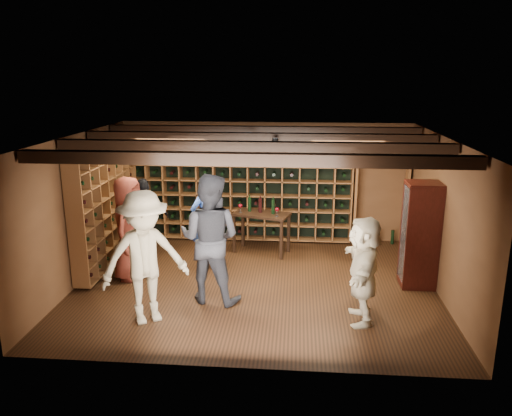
# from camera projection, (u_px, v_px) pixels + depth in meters

# --- Properties ---
(ground) EXTENTS (6.00, 6.00, 0.00)m
(ground) POSITION_uv_depth(u_px,v_px,m) (255.00, 284.00, 8.49)
(ground) COLOR black
(ground) RESTS_ON ground
(room_shell) EXTENTS (6.00, 6.00, 6.00)m
(room_shell) POSITION_uv_depth(u_px,v_px,m) (255.00, 142.00, 7.90)
(room_shell) COLOR brown
(room_shell) RESTS_ON ground
(wine_rack_back) EXTENTS (4.65, 0.30, 2.20)m
(wine_rack_back) POSITION_uv_depth(u_px,v_px,m) (240.00, 188.00, 10.47)
(wine_rack_back) COLOR brown
(wine_rack_back) RESTS_ON ground
(wine_rack_left) EXTENTS (0.30, 2.65, 2.20)m
(wine_rack_left) POSITION_uv_depth(u_px,v_px,m) (106.00, 203.00, 9.21)
(wine_rack_left) COLOR brown
(wine_rack_left) RESTS_ON ground
(crate_shelf) EXTENTS (1.20, 0.32, 2.07)m
(crate_shelf) POSITION_uv_depth(u_px,v_px,m) (383.00, 170.00, 10.11)
(crate_shelf) COLOR brown
(crate_shelf) RESTS_ON ground
(display_cabinet) EXTENTS (0.55, 0.50, 1.75)m
(display_cabinet) POSITION_uv_depth(u_px,v_px,m) (420.00, 237.00, 8.24)
(display_cabinet) COLOR #350E0A
(display_cabinet) RESTS_ON ground
(man_blue_shirt) EXTENTS (0.74, 0.63, 1.72)m
(man_blue_shirt) POSITION_uv_depth(u_px,v_px,m) (208.00, 223.00, 9.00)
(man_blue_shirt) COLOR navy
(man_blue_shirt) RESTS_ON ground
(man_grey_suit) EXTENTS (1.12, 0.95, 2.03)m
(man_grey_suit) POSITION_uv_depth(u_px,v_px,m) (210.00, 239.00, 7.66)
(man_grey_suit) COLOR black
(man_grey_suit) RESTS_ON ground
(guest_red_floral) EXTENTS (0.63, 0.92, 1.81)m
(guest_red_floral) POSITION_uv_depth(u_px,v_px,m) (129.00, 228.00, 8.54)
(guest_red_floral) COLOR maroon
(guest_red_floral) RESTS_ON ground
(guest_woman_black) EXTENTS (0.95, 0.93, 1.60)m
(guest_woman_black) POSITION_uv_depth(u_px,v_px,m) (146.00, 220.00, 9.38)
(guest_woman_black) COLOR black
(guest_woman_black) RESTS_ON ground
(guest_khaki) EXTENTS (1.44, 1.27, 1.93)m
(guest_khaki) POSITION_uv_depth(u_px,v_px,m) (145.00, 258.00, 7.00)
(guest_khaki) COLOR gray
(guest_khaki) RESTS_ON ground
(guest_beige) EXTENTS (0.52, 1.47, 1.57)m
(guest_beige) POSITION_uv_depth(u_px,v_px,m) (363.00, 270.00, 7.06)
(guest_beige) COLOR #C1AF8E
(guest_beige) RESTS_ON ground
(tasting_table) EXTENTS (1.19, 0.83, 1.09)m
(tasting_table) POSITION_uv_depth(u_px,v_px,m) (261.00, 217.00, 9.82)
(tasting_table) COLOR black
(tasting_table) RESTS_ON ground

